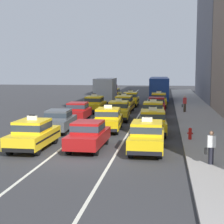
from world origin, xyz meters
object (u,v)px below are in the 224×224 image
object	(u,v)px
taxi_left_fourth	(95,104)
taxi_right_fifth	(159,100)
taxi_center_fifth	(130,99)
pedestrian_by_storefront	(185,104)
taxi_left_sixth	(113,94)
taxi_left_nearest	(33,134)
bus_right_sixth	(159,88)
taxi_center_second	(108,119)
taxi_center_fourth	(124,103)
sedan_center_nearest	(88,134)
taxi_right_nearest	(147,136)
taxi_center_third	(119,110)
sedan_right_fourth	(157,104)
sedan_left_second	(59,120)
taxi_right_third	(153,111)
pedestrian_mid_block	(211,148)
taxi_right_second	(153,122)
box_truck_left_fifth	(106,90)
fire_hydrant	(190,133)
sedan_left_third	(78,111)

from	to	relation	value
taxi_left_fourth	taxi_right_fifth	size ratio (longest dim) A/B	1.00
taxi_left_fourth	taxi_center_fifth	size ratio (longest dim) A/B	1.00
pedestrian_by_storefront	taxi_left_sixth	bearing A→B (deg)	122.28
taxi_left_nearest	bus_right_sixth	world-z (taller)	bus_right_sixth
taxi_center_second	taxi_center_fourth	bearing A→B (deg)	91.09
sedan_center_nearest	taxi_right_nearest	xyz separation A→B (m)	(3.27, -0.16, 0.03)
taxi_center_fourth	taxi_center_fifth	size ratio (longest dim) A/B	1.00
taxi_left_fourth	taxi_center_fifth	world-z (taller)	same
taxi_center_third	bus_right_sixth	distance (m)	20.49
taxi_left_nearest	sedan_right_fourth	xyz separation A→B (m)	(6.35, 18.22, -0.03)
taxi_center_second	taxi_center_fifth	distance (m)	17.58
sedan_left_second	sedan_center_nearest	distance (m)	6.17
taxi_left_nearest	sedan_left_second	distance (m)	5.68
taxi_left_fourth	taxi_center_fifth	bearing A→B (deg)	65.06
taxi_right_third	sedan_center_nearest	bearing A→B (deg)	-105.49
sedan_left_second	taxi_center_fifth	size ratio (longest dim) A/B	0.96
sedan_center_nearest	taxi_right_nearest	world-z (taller)	taxi_right_nearest
taxi_left_nearest	sedan_right_fourth	size ratio (longest dim) A/B	1.06
taxi_right_nearest	pedestrian_mid_block	world-z (taller)	taxi_right_nearest
bus_right_sixth	sedan_right_fourth	bearing A→B (deg)	-89.89
sedan_right_fourth	sedan_center_nearest	bearing A→B (deg)	-100.52
sedan_center_nearest	taxi_left_sixth	bearing A→B (deg)	95.74
taxi_left_sixth	bus_right_sixth	size ratio (longest dim) A/B	0.41
sedan_left_second	taxi_center_third	xyz separation A→B (m)	(3.44, 6.56, 0.03)
taxi_center_fifth	taxi_right_second	distance (m)	18.78
sedan_right_fourth	taxi_center_fourth	bearing A→B (deg)	175.97
taxi_left_fourth	box_truck_left_fifth	world-z (taller)	box_truck_left_fifth
taxi_right_fifth	taxi_center_fifth	bearing A→B (deg)	166.67
taxi_center_third	pedestrian_mid_block	distance (m)	15.89
bus_right_sixth	taxi_left_sixth	bearing A→B (deg)	176.80
sedan_center_nearest	pedestrian_by_storefront	size ratio (longest dim) A/B	2.65
taxi_right_nearest	box_truck_left_fifth	bearing A→B (deg)	104.11
taxi_center_fifth	box_truck_left_fifth	bearing A→B (deg)	148.87
box_truck_left_fifth	taxi_center_fifth	xyz separation A→B (m)	(3.27, -1.98, -0.90)
taxi_center_fourth	taxi_right_fifth	bearing A→B (deg)	54.35
taxi_left_fourth	sedan_center_nearest	distance (m)	17.35
box_truck_left_fifth	pedestrian_mid_block	world-z (taller)	box_truck_left_fifth
taxi_right_third	pedestrian_mid_block	xyz separation A→B (m)	(3.13, -14.34, 0.04)
taxi_left_nearest	sedan_left_second	size ratio (longest dim) A/B	1.04
taxi_left_fourth	pedestrian_mid_block	size ratio (longest dim) A/B	2.98
pedestrian_mid_block	fire_hydrant	distance (m)	5.85
box_truck_left_fifth	taxi_center_second	size ratio (longest dim) A/B	1.52
taxi_center_fourth	fire_hydrant	bearing A→B (deg)	-68.84
taxi_center_third	bus_right_sixth	world-z (taller)	bus_right_sixth
sedan_right_fourth	pedestrian_mid_block	bearing A→B (deg)	-81.70
sedan_left_second	taxi_center_fifth	world-z (taller)	taxi_center_fifth
sedan_right_fourth	taxi_right_fifth	size ratio (longest dim) A/B	0.94
sedan_left_second	taxi_right_fifth	xyz separation A→B (m)	(6.68, 17.66, 0.03)
sedan_left_third	fire_hydrant	xyz separation A→B (m)	(9.04, -8.04, -0.30)
taxi_left_nearest	taxi_center_fourth	world-z (taller)	same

